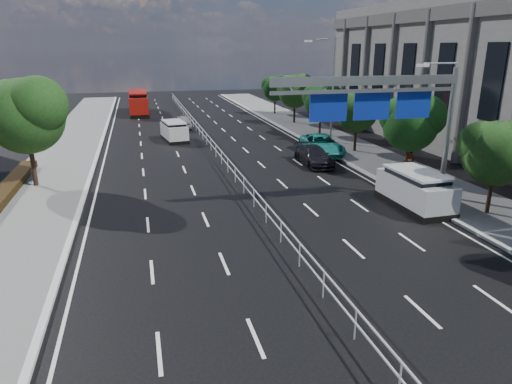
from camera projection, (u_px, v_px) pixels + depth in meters
name	position (u px, v px, depth m)	size (l,w,h in m)	color
ground	(343.00, 324.00, 14.16)	(160.00, 160.00, 0.00)	black
kerb_near	(27.00, 371.00, 11.98)	(0.25, 140.00, 0.15)	silver
median_fence	(217.00, 152.00, 34.74)	(0.05, 85.00, 1.02)	silver
overhead_gantry	(387.00, 100.00, 23.33)	(10.24, 0.38, 7.45)	gray
streetlight_far	(330.00, 83.00, 39.05)	(2.78, 2.40, 9.00)	gray
civic_hall	(496.00, 71.00, 38.20)	(14.40, 36.00, 14.35)	slate
near_tree_back	(26.00, 112.00, 26.47)	(4.84, 4.51, 6.69)	black
far_tree_c	(498.00, 150.00, 22.23)	(3.52, 3.28, 4.94)	black
far_tree_d	(412.00, 121.00, 29.07)	(3.85, 3.59, 5.34)	black
far_tree_e	(358.00, 108.00, 36.03)	(3.63, 3.38, 5.13)	black
far_tree_f	(322.00, 99.00, 42.96)	(3.52, 3.28, 5.02)	black
far_tree_g	(295.00, 89.00, 49.80)	(3.96, 3.69, 5.45)	black
far_tree_h	(275.00, 87.00, 56.81)	(3.41, 3.18, 4.91)	black
white_minivan	(174.00, 131.00, 41.50)	(2.32, 4.32, 1.79)	black
red_bus	(138.00, 102.00, 58.24)	(2.29, 9.54, 2.85)	black
near_car_silver	(182.00, 122.00, 47.93)	(1.63, 4.04, 1.38)	#94969B
near_car_dark	(138.00, 106.00, 60.24)	(1.47, 4.22, 1.39)	black
silver_minivan	(415.00, 190.00, 24.19)	(2.10, 4.81, 1.99)	black
parked_car_teal	(322.00, 145.00, 36.19)	(2.59, 5.61, 1.56)	teal
parked_car_dark	(314.00, 156.00, 33.03)	(1.86, 4.57, 1.33)	black
pedestrian_a	(409.00, 162.00, 29.81)	(0.63, 0.41, 1.72)	gray
pedestrian_b	(409.00, 149.00, 33.39)	(0.91, 0.71, 1.88)	gray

